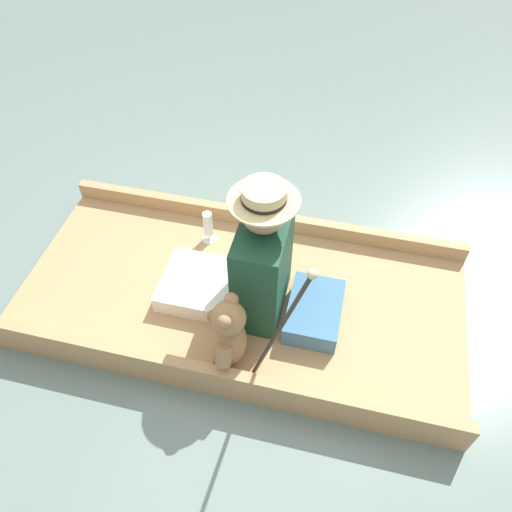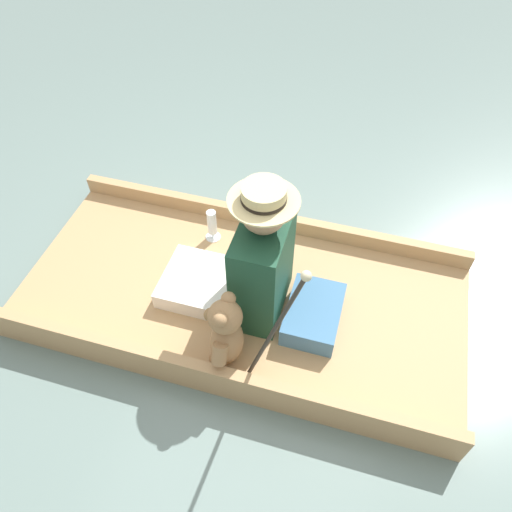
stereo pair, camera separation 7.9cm
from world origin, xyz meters
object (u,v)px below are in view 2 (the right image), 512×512
Objects in this scene: seated_person at (250,264)px; teddy_bear at (226,333)px; walking_cane at (278,324)px; wine_glass at (212,224)px.

teddy_bear is at bearing -177.99° from seated_person.
walking_cane reaches higher than teddy_bear.
seated_person is 0.95× the size of walking_cane.
seated_person is 3.95× the size of wine_glass.
walking_cane is at bearing -145.97° from seated_person.
wine_glass is at bearing 24.42° from teddy_bear.
wine_glass is at bearing 46.23° from seated_person.
teddy_bear is at bearing 73.99° from walking_cane.
seated_person reaches higher than teddy_bear.
seated_person is at bearing -2.11° from teddy_bear.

